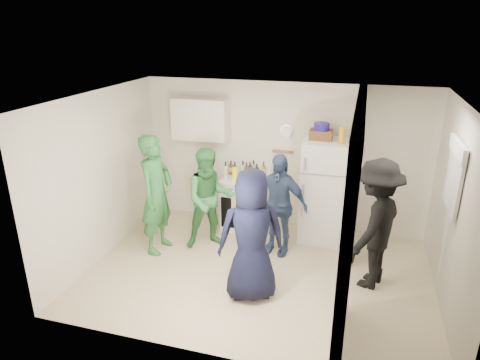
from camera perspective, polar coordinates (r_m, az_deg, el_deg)
name	(u,v)px	position (r m, az deg, el deg)	size (l,w,h in m)	color
floor	(258,273)	(6.30, 2.40, -12.30)	(4.80, 4.80, 0.00)	beige
wall_back	(283,156)	(7.29, 5.74, 3.14)	(4.80, 4.80, 0.00)	silver
wall_front	(218,256)	(4.25, -2.92, -10.05)	(4.80, 4.80, 0.00)	silver
wall_left	(102,176)	(6.66, -17.92, 0.52)	(3.40, 3.40, 0.00)	silver
wall_right	(455,214)	(5.71, 26.73, -4.05)	(3.40, 3.40, 0.00)	silver
ceiling	(261,99)	(5.38, 2.79, 10.71)	(4.80, 4.80, 0.00)	white
partition_pier_back	(354,175)	(6.62, 15.02, 0.71)	(0.12, 1.20, 2.50)	silver
partition_pier_front	(347,244)	(4.60, 14.07, -8.22)	(0.12, 1.20, 2.50)	silver
partition_header	(360,121)	(5.28, 15.65, 7.58)	(0.12, 1.00, 0.40)	silver
stove	(245,203)	(7.38, 0.72, -3.10)	(0.77, 0.64, 0.91)	white
upper_cabinet	(201,119)	(7.34, -5.27, 8.12)	(0.95, 0.34, 0.70)	silver
fridge	(323,191)	(7.00, 11.04, -1.46)	(0.69, 0.67, 1.68)	white
wicker_basket	(321,135)	(6.78, 10.76, 5.96)	(0.35, 0.25, 0.15)	brown
blue_bowl	(322,126)	(6.75, 10.83, 7.03)	(0.24, 0.24, 0.11)	#22148F
yellow_cup_stack_top	(342,135)	(6.60, 13.42, 5.82)	(0.09, 0.09, 0.25)	#FFAC15
wall_clock	(287,131)	(7.14, 6.23, 6.51)	(0.22, 0.22, 0.03)	white
spice_shelf	(283,152)	(7.22, 5.69, 3.79)	(0.35, 0.08, 0.03)	olive
nook_window	(456,177)	(5.76, 26.84, 0.40)	(0.03, 0.70, 0.80)	black
nook_window_frame	(455,177)	(5.75, 26.70, 0.41)	(0.04, 0.76, 0.86)	white
nook_valance	(457,148)	(5.65, 27.01, 3.77)	(0.04, 0.82, 0.18)	white
yellow_cup_stack_stove	(235,175)	(7.00, -0.68, 0.69)	(0.09, 0.09, 0.25)	#FFF915
red_cup	(255,180)	(6.96, 2.05, -0.02)	(0.09, 0.09, 0.12)	#BB0C14
person_green_left	(156,194)	(6.61, -11.08, -1.89)	(0.68, 0.45, 1.87)	#317A3E
person_green_center	(210,199)	(6.67, -4.07, -2.52)	(0.79, 0.61, 1.62)	#3C8A46
person_denim	(278,204)	(6.52, 5.08, -3.24)	(0.93, 0.39, 1.59)	#374F79
person_navy	(251,236)	(5.41, 1.53, -7.44)	(0.86, 0.56, 1.75)	black
person_nook	(375,224)	(5.92, 17.51, -5.68)	(1.16, 0.66, 1.79)	black
bottle_a	(231,168)	(7.36, -1.21, 1.67)	(0.08, 0.08, 0.24)	brown
bottle_b	(235,170)	(7.14, -0.70, 1.29)	(0.08, 0.08, 0.29)	#1D5924
bottle_c	(243,168)	(7.33, 0.38, 1.62)	(0.08, 0.08, 0.25)	silver
bottle_d	(247,171)	(7.12, 0.89, 1.23)	(0.07, 0.07, 0.29)	brown
bottle_e	(253,168)	(7.30, 1.80, 1.62)	(0.07, 0.07, 0.27)	#9FACB0
bottle_f	(257,171)	(7.15, 2.26, 1.15)	(0.07, 0.07, 0.26)	#153B1F
bottle_g	(264,169)	(7.23, 3.16, 1.42)	(0.06, 0.06, 0.27)	olive
bottle_h	(226,170)	(7.12, -1.95, 1.29)	(0.07, 0.07, 0.31)	silver
bottle_i	(250,169)	(7.24, 1.34, 1.41)	(0.07, 0.07, 0.26)	#52280E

